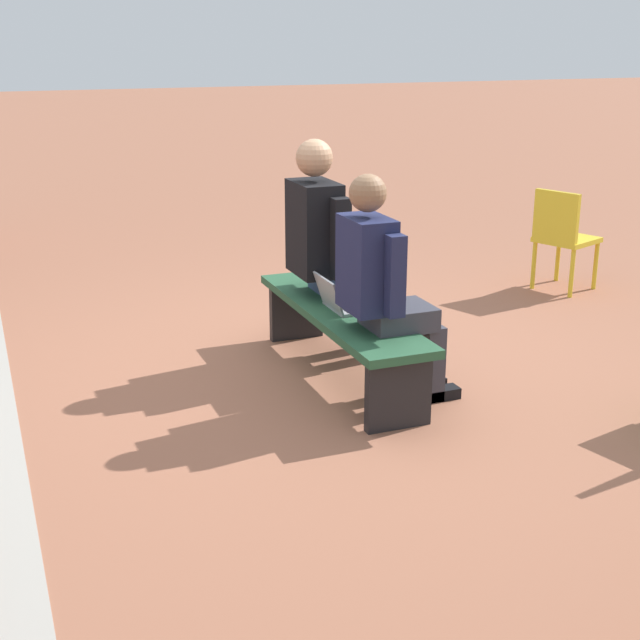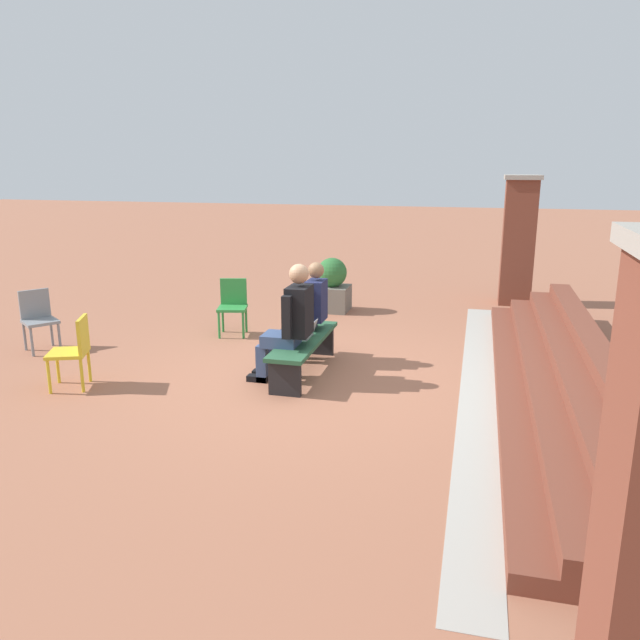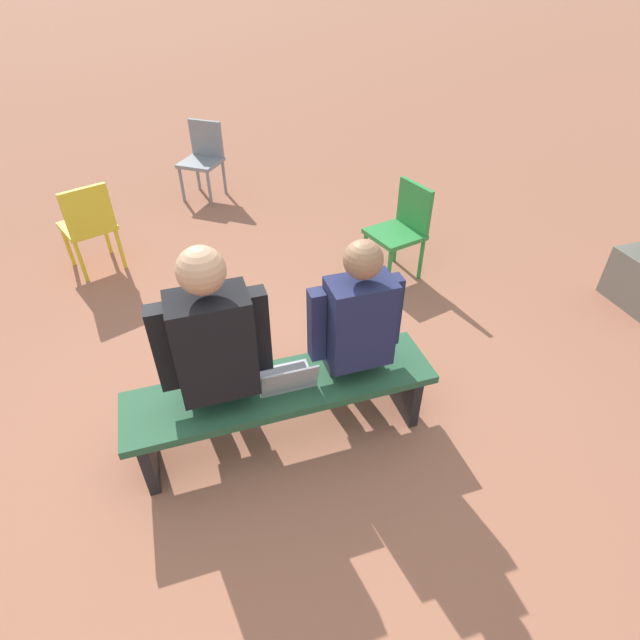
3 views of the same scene
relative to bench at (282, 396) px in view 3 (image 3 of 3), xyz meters
The scene contains 8 objects.
ground_plane 0.42m from the bench, 26.15° to the left, with size 60.00×60.00×0.00m, color #9E6047.
bench is the anchor object (origin of this frame).
person_student 0.58m from the bench, behind, with size 0.53×0.67×1.33m.
person_adult 0.53m from the bench, 12.04° to the right, with size 0.59×0.75×1.43m.
laptop 0.15m from the bench, 158.07° to the left, with size 0.32×0.29×0.21m.
plastic_chair_far_left 2.69m from the bench, 64.92° to the right, with size 0.55×0.55×0.84m.
plastic_chair_near_bench_left 3.85m from the bench, 90.74° to the right, with size 0.59×0.59×0.84m.
plastic_chair_far_right 2.14m from the bench, 134.07° to the right, with size 0.51×0.51×0.84m.
Camera 3 is at (0.21, 1.91, 2.51)m, focal length 28.00 mm.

